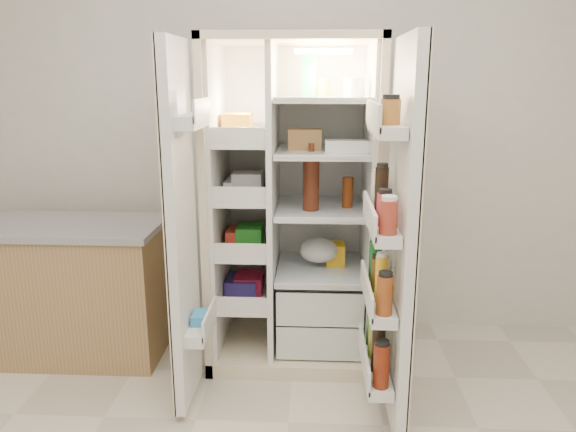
{
  "coord_description": "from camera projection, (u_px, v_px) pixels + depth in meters",
  "views": [
    {
      "loc": [
        0.11,
        -1.37,
        1.59
      ],
      "look_at": [
        -0.02,
        1.25,
        0.92
      ],
      "focal_mm": 34.0,
      "sensor_mm": 36.0,
      "label": 1
    }
  ],
  "objects": [
    {
      "name": "freezer_door",
      "position": [
        182.0,
        231.0,
        2.54
      ],
      "size": [
        0.15,
        0.4,
        1.72
      ],
      "color": "silver",
      "rests_on": "floor"
    },
    {
      "name": "fridge_door",
      "position": [
        396.0,
        244.0,
        2.41
      ],
      "size": [
        0.17,
        0.58,
        1.72
      ],
      "color": "silver",
      "rests_on": "floor"
    },
    {
      "name": "kitchen_counter",
      "position": [
        71.0,
        289.0,
        3.17
      ],
      "size": [
        1.09,
        0.58,
        0.79
      ],
      "color": "#A57C52",
      "rests_on": "floor"
    },
    {
      "name": "refrigerator",
      "position": [
        297.0,
        228.0,
        3.14
      ],
      "size": [
        0.92,
        0.7,
        1.8
      ],
      "color": "beige",
      "rests_on": "floor"
    },
    {
      "name": "wall_back",
      "position": [
        297.0,
        118.0,
        3.33
      ],
      "size": [
        4.0,
        0.02,
        2.7
      ],
      "primitive_type": "cube",
      "color": "silver",
      "rests_on": "floor"
    }
  ]
}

